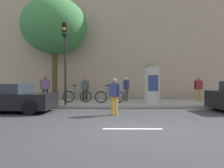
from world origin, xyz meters
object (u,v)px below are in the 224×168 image
Objects in this scene: poster_column at (152,83)px; pedestrian_near_pole at (45,87)px; pedestrian_in_red_top at (85,87)px; pedestrian_with_bag at (126,87)px; parked_car_dark at (3,98)px; pedestrian_in_light_jacket at (198,87)px; street_tree at (55,26)px; pedestrian_in_dark_shirt at (114,94)px; bicycle_upright at (110,97)px; bicycle_leaning at (77,96)px; traffic_light at (65,50)px.

poster_column is 1.47× the size of pedestrian_near_pole.
pedestrian_with_bag is at bearing -13.31° from pedestrian_in_red_top.
poster_column reaches higher than parked_car_dark.
poster_column is at bearing -161.41° from pedestrian_in_light_jacket.
pedestrian_in_light_jacket is at bearing -6.39° from street_tree.
pedestrian_in_dark_shirt is (-2.25, -3.53, -0.45)m from poster_column.
pedestrian_in_dark_shirt is 0.89× the size of bicycle_upright.
bicycle_leaning is at bearing -100.52° from pedestrian_in_red_top.
bicycle_leaning is 2.06m from bicycle_upright.
poster_column reaches higher than pedestrian_in_light_jacket.
parked_car_dark is at bearing -160.24° from poster_column.
pedestrian_in_red_top is 5.71m from parked_car_dark.
pedestrian_in_dark_shirt reaches higher than bicycle_leaning.
pedestrian_in_red_top is at bearing 76.63° from traffic_light.
pedestrian_near_pole reaches higher than bicycle_leaning.
pedestrian_in_red_top is at bearing 154.75° from poster_column.
pedestrian_in_light_jacket is 0.90× the size of bicycle_leaning.
poster_column is at bearing -6.09° from bicycle_leaning.
street_tree is (-1.45, 3.11, 2.12)m from traffic_light.
parked_car_dark is (-5.23, 0.84, -0.26)m from pedestrian_in_dark_shirt.
pedestrian_in_dark_shirt is at bearing -122.50° from poster_column.
traffic_light is at bearing -65.09° from street_tree.
pedestrian_in_red_top is at bearing 55.54° from parked_car_dark.
street_tree reaches higher than pedestrian_in_dark_shirt.
traffic_light is 4.71m from pedestrian_with_bag.
bicycle_upright is at bearing -5.23° from pedestrian_near_pole.
pedestrian_near_pole is at bearing 174.77° from bicycle_upright.
traffic_light is at bearing -103.37° from pedestrian_in_red_top.
pedestrian_with_bag is (0.81, 4.87, 0.16)m from pedestrian_in_dark_shirt.
pedestrian_in_red_top is at bearing 172.85° from pedestrian_in_light_jacket.
pedestrian_with_bag is 7.27m from parked_car_dark.
bicycle_upright is at bearing -27.69° from street_tree.
poster_column is 4.64m from bicycle_leaning.
bicycle_leaning is (-3.10, -0.86, -0.53)m from pedestrian_with_bag.
street_tree is 1.54× the size of parked_car_dark.
poster_column reaches higher than pedestrian_with_bag.
bicycle_leaning is at bearing 47.18° from parked_car_dark.
pedestrian_with_bag is 0.34× the size of parked_car_dark.
bicycle_leaning is at bearing 173.91° from poster_column.
traffic_light is 2.77× the size of pedestrian_near_pole.
bicycle_upright is (1.74, -1.90, -0.53)m from pedestrian_in_red_top.
pedestrian_in_dark_shirt is at bearing -9.12° from parked_car_dark.
pedestrian_in_light_jacket is 11.32m from parked_car_dark.
pedestrian_in_light_jacket is (9.60, -1.07, -4.22)m from street_tree.
poster_column is 1.51× the size of pedestrian_with_bag.
poster_column is at bearing -4.13° from pedestrian_near_pole.
pedestrian_in_dark_shirt is (4.16, -5.67, -4.39)m from street_tree.
bicycle_upright is at bearing -131.00° from pedestrian_with_bag.
pedestrian_in_dark_shirt is at bearing -70.04° from pedestrian_in_red_top.
pedestrian_in_dark_shirt is (2.72, -2.56, -2.27)m from traffic_light.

